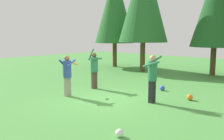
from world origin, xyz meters
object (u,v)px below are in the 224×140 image
(ball_orange, at_px, (190,97))
(person_catcher, at_px, (67,72))
(person_thrower, at_px, (94,67))
(ball_blue, at_px, (162,88))
(frisbee, at_px, (75,64))
(tree_far_left, at_px, (115,7))
(tree_center, at_px, (216,4))
(ball_white, at_px, (119,133))
(person_bystander, at_px, (152,74))

(ball_orange, bearing_deg, person_catcher, -145.54)
(person_thrower, height_order, ball_blue, person_thrower)
(frisbee, bearing_deg, person_thrower, 91.41)
(ball_blue, distance_m, tree_far_left, 9.80)
(tree_center, bearing_deg, ball_blue, -91.49)
(frisbee, relative_size, ball_orange, 1.58)
(frisbee, xyz_separation_m, tree_far_left, (-4.57, 7.82, 3.35))
(ball_blue, height_order, ball_white, ball_blue)
(person_bystander, height_order, ball_blue, person_bystander)
(person_bystander, height_order, frisbee, person_bystander)
(person_bystander, distance_m, ball_white, 3.48)
(frisbee, xyz_separation_m, ball_blue, (2.60, 2.90, -1.17))
(tree_far_left, bearing_deg, tree_center, 7.17)
(ball_white, height_order, tree_center, tree_center)
(person_catcher, height_order, person_bystander, person_bystander)
(person_thrower, bearing_deg, ball_blue, 122.13)
(ball_blue, bearing_deg, person_bystander, -70.24)
(person_catcher, distance_m, frisbee, 0.69)
(person_bystander, xyz_separation_m, frisbee, (-3.32, -0.89, 0.21))
(ball_orange, xyz_separation_m, ball_white, (0.17, -4.44, -0.01))
(frisbee, height_order, ball_orange, frisbee)
(person_bystander, distance_m, tree_center, 8.53)
(person_thrower, xyz_separation_m, person_bystander, (3.35, -0.27, 0.06))
(ball_white, relative_size, tree_center, 0.03)
(ball_blue, distance_m, ball_orange, 1.79)
(person_catcher, relative_size, ball_white, 8.17)
(frisbee, bearing_deg, ball_orange, 27.11)
(ball_white, distance_m, tree_far_left, 14.24)
(ball_orange, distance_m, tree_far_left, 11.39)
(ball_blue, height_order, tree_center, tree_center)
(tree_far_left, bearing_deg, frisbee, -59.67)
(tree_center, bearing_deg, person_catcher, -105.24)
(person_catcher, xyz_separation_m, person_bystander, (3.11, 1.48, 0.07))
(person_catcher, distance_m, ball_orange, 4.96)
(person_thrower, bearing_deg, tree_center, 158.47)
(tree_center, bearing_deg, ball_orange, -77.32)
(tree_center, bearing_deg, person_bystander, -85.85)
(ball_orange, distance_m, tree_center, 7.96)
(person_bystander, bearing_deg, ball_blue, -85.21)
(person_bystander, xyz_separation_m, tree_far_left, (-7.89, 6.93, 3.57))
(tree_center, bearing_deg, person_thrower, -110.12)
(person_thrower, xyz_separation_m, ball_orange, (4.26, 1.01, -0.89))
(person_bystander, bearing_deg, tree_center, -100.81)
(person_catcher, height_order, frisbee, person_catcher)
(ball_blue, bearing_deg, ball_white, -70.82)
(frisbee, distance_m, tree_far_left, 9.66)
(ball_white, bearing_deg, ball_orange, 92.17)
(person_catcher, xyz_separation_m, tree_far_left, (-4.78, 8.41, 3.63))
(frisbee, distance_m, ball_blue, 4.06)
(person_thrower, bearing_deg, tree_far_left, -147.09)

